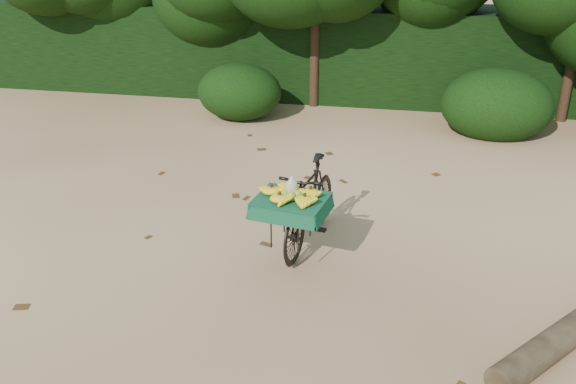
# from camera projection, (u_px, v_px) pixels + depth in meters

# --- Properties ---
(ground) EXTENTS (80.00, 80.00, 0.00)m
(ground) POSITION_uv_depth(u_px,v_px,m) (395.00, 245.00, 6.92)
(ground) COLOR tan
(ground) RESTS_ON ground
(vendor_bicycle) EXTENTS (0.85, 1.78, 0.99)m
(vendor_bicycle) POSITION_uv_depth(u_px,v_px,m) (309.00, 204.00, 6.73)
(vendor_bicycle) COLOR black
(vendor_bicycle) RESTS_ON ground
(hedge_backdrop) EXTENTS (26.00, 1.80, 1.80)m
(hedge_backdrop) POSITION_uv_depth(u_px,v_px,m) (410.00, 54.00, 12.18)
(hedge_backdrop) COLOR black
(hedge_backdrop) RESTS_ON ground
(tree_row) EXTENTS (14.50, 2.00, 4.00)m
(tree_row) POSITION_uv_depth(u_px,v_px,m) (378.00, 1.00, 11.13)
(tree_row) COLOR black
(tree_row) RESTS_ON ground
(bush_clumps) EXTENTS (8.80, 1.70, 0.90)m
(bush_clumps) POSITION_uv_depth(u_px,v_px,m) (436.00, 105.00, 10.49)
(bush_clumps) COLOR black
(bush_clumps) RESTS_ON ground
(leaf_litter) EXTENTS (7.00, 7.30, 0.01)m
(leaf_litter) POSITION_uv_depth(u_px,v_px,m) (397.00, 219.00, 7.50)
(leaf_litter) COLOR #472B13
(leaf_litter) RESTS_ON ground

